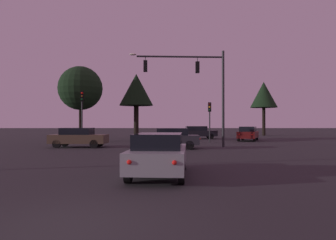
# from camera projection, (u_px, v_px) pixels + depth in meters

# --- Properties ---
(ground_plane) EXTENTS (168.00, 168.00, 0.00)m
(ground_plane) POSITION_uv_depth(u_px,v_px,m) (149.00, 142.00, 29.87)
(ground_plane) COLOR #262326
(ground_plane) RESTS_ON ground
(traffic_signal_mast_arm) EXTENTS (7.50, 0.58, 7.62)m
(traffic_signal_mast_arm) POSITION_uv_depth(u_px,v_px,m) (197.00, 80.00, 23.64)
(traffic_signal_mast_arm) COLOR #232326
(traffic_signal_mast_arm) RESTS_ON ground
(traffic_light_corner_left) EXTENTS (0.34, 0.38, 3.88)m
(traffic_light_corner_left) POSITION_uv_depth(u_px,v_px,m) (210.00, 114.00, 28.79)
(traffic_light_corner_left) COLOR #232326
(traffic_light_corner_left) RESTS_ON ground
(traffic_light_corner_right) EXTENTS (0.36, 0.38, 4.74)m
(traffic_light_corner_right) POSITION_uv_depth(u_px,v_px,m) (82.00, 107.00, 26.86)
(traffic_light_corner_right) COLOR #232326
(traffic_light_corner_right) RESTS_ON ground
(car_nearside_lane) EXTENTS (2.20, 4.61, 1.52)m
(car_nearside_lane) POSITION_uv_depth(u_px,v_px,m) (159.00, 153.00, 10.78)
(car_nearside_lane) COLOR gray
(car_nearside_lane) RESTS_ON ground
(car_crossing_left) EXTENTS (4.45, 2.02, 1.52)m
(car_crossing_left) POSITION_uv_depth(u_px,v_px,m) (78.00, 137.00, 23.36)
(car_crossing_left) COLOR #473828
(car_crossing_left) RESTS_ON ground
(car_crossing_right) EXTENTS (4.29, 1.95, 1.52)m
(car_crossing_right) POSITION_uv_depth(u_px,v_px,m) (171.00, 138.00, 22.14)
(car_crossing_right) COLOR #232328
(car_crossing_right) RESTS_ON ground
(car_far_lane) EXTENTS (4.70, 1.99, 1.52)m
(car_far_lane) POSITION_uv_depth(u_px,v_px,m) (197.00, 132.00, 36.16)
(car_far_lane) COLOR black
(car_far_lane) RESTS_ON ground
(car_parked_lot) EXTENTS (3.26, 4.63, 1.52)m
(car_parked_lot) POSITION_uv_depth(u_px,v_px,m) (248.00, 133.00, 31.97)
(car_parked_lot) COLOR #4C0F0F
(car_parked_lot) RESTS_ON ground
(tree_behind_sign) EXTENTS (3.64, 3.64, 7.21)m
(tree_behind_sign) POSITION_uv_depth(u_px,v_px,m) (136.00, 90.00, 32.33)
(tree_behind_sign) COLOR black
(tree_behind_sign) RESTS_ON ground
(tree_left_far) EXTENTS (4.04, 4.04, 8.19)m
(tree_left_far) POSITION_uv_depth(u_px,v_px,m) (264.00, 95.00, 45.71)
(tree_left_far) COLOR black
(tree_left_far) RESTS_ON ground
(tree_center_horizon) EXTENTS (4.44, 4.44, 7.65)m
(tree_center_horizon) POSITION_uv_depth(u_px,v_px,m) (80.00, 88.00, 30.43)
(tree_center_horizon) COLOR black
(tree_center_horizon) RESTS_ON ground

